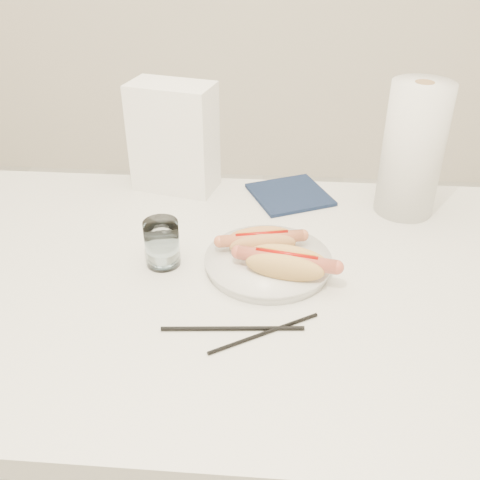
# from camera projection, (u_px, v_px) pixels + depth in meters

# --- Properties ---
(table) EXTENTS (1.20, 0.80, 0.75)m
(table) POSITION_uv_depth(u_px,v_px,m) (224.00, 302.00, 1.02)
(table) COLOR silver
(table) RESTS_ON ground
(plate) EXTENTS (0.23, 0.23, 0.02)m
(plate) POSITION_uv_depth(u_px,v_px,m) (268.00, 263.00, 1.01)
(plate) COLOR silver
(plate) RESTS_ON table
(hotdog_left) EXTENTS (0.16, 0.09, 0.04)m
(hotdog_left) POSITION_uv_depth(u_px,v_px,m) (262.00, 241.00, 1.02)
(hotdog_left) COLOR tan
(hotdog_left) RESTS_ON plate
(hotdog_right) EXTENTS (0.17, 0.09, 0.05)m
(hotdog_right) POSITION_uv_depth(u_px,v_px,m) (286.00, 263.00, 0.95)
(hotdog_right) COLOR tan
(hotdog_right) RESTS_ON plate
(water_glass) EXTENTS (0.06, 0.06, 0.09)m
(water_glass) POSITION_uv_depth(u_px,v_px,m) (162.00, 243.00, 1.00)
(water_glass) COLOR silver
(water_glass) RESTS_ON table
(chopstick_near) EXTENTS (0.23, 0.03, 0.01)m
(chopstick_near) POSITION_uv_depth(u_px,v_px,m) (233.00, 328.00, 0.87)
(chopstick_near) COLOR black
(chopstick_near) RESTS_ON table
(chopstick_far) EXTENTS (0.17, 0.11, 0.01)m
(chopstick_far) POSITION_uv_depth(u_px,v_px,m) (264.00, 333.00, 0.86)
(chopstick_far) COLOR black
(chopstick_far) RESTS_ON table
(napkin_box) EXTENTS (0.20, 0.14, 0.24)m
(napkin_box) POSITION_uv_depth(u_px,v_px,m) (174.00, 138.00, 1.23)
(napkin_box) COLOR white
(napkin_box) RESTS_ON table
(navy_napkin) EXTENTS (0.21, 0.21, 0.01)m
(navy_napkin) POSITION_uv_depth(u_px,v_px,m) (290.00, 195.00, 1.25)
(navy_napkin) COLOR #121D38
(navy_napkin) RESTS_ON table
(paper_towel_roll) EXTENTS (0.13, 0.13, 0.28)m
(paper_towel_roll) POSITION_uv_depth(u_px,v_px,m) (413.00, 150.00, 1.12)
(paper_towel_roll) COLOR silver
(paper_towel_roll) RESTS_ON table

